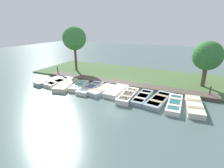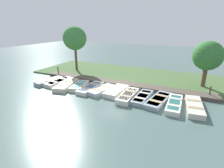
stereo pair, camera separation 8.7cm
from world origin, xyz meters
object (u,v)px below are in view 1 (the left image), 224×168
rowboat_4 (91,88)px  rowboat_7 (128,96)px  rowboat_6 (116,91)px  rowboat_10 (174,104)px  rowboat_8 (142,97)px  mooring_post_far (210,92)px  rowboat_0 (49,81)px  rowboat_3 (79,86)px  rowboat_5 (102,90)px  rowboat_1 (59,82)px  park_tree_far_left (74,39)px  park_tree_left (208,56)px  mooring_post_near (58,71)px  rowboat_2 (66,85)px  rowboat_9 (159,100)px  rowboat_11 (194,106)px

rowboat_4 → rowboat_7: bearing=84.5°
rowboat_6 → rowboat_10: size_ratio=0.87×
rowboat_8 → mooring_post_far: 5.67m
rowboat_0 → rowboat_3: bearing=104.2°
rowboat_4 → rowboat_5: size_ratio=1.08×
rowboat_5 → rowboat_8: (-0.01, 3.78, -0.03)m
rowboat_5 → rowboat_7: 2.65m
rowboat_0 → mooring_post_far: bearing=113.1°
rowboat_7 → mooring_post_far: (-2.99, 6.14, 0.31)m
rowboat_1 → rowboat_5: bearing=95.7°
rowboat_3 → park_tree_far_left: size_ratio=0.50×
rowboat_6 → park_tree_left: 9.03m
rowboat_10 → mooring_post_far: 3.84m
rowboat_7 → park_tree_left: (-5.54, 5.65, 2.87)m
rowboat_3 → mooring_post_near: 5.71m
rowboat_0 → park_tree_far_left: 6.68m
rowboat_1 → rowboat_4: (0.08, 3.87, -0.01)m
rowboat_6 → rowboat_4: bearing=-81.7°
rowboat_6 → park_tree_left: size_ratio=0.67×
rowboat_7 → rowboat_5: bearing=-98.3°
mooring_post_near → park_tree_far_left: (-2.57, 0.85, 3.66)m
mooring_post_near → rowboat_10: bearing=78.0°
rowboat_3 → rowboat_5: 2.53m
rowboat_1 → rowboat_2: bearing=77.5°
rowboat_9 → mooring_post_far: bearing=135.2°
rowboat_3 → mooring_post_near: bearing=-131.3°
rowboat_4 → rowboat_11: rowboat_11 is taller
rowboat_8 → rowboat_7: bearing=-72.3°
park_tree_left → park_tree_far_left: bearing=-90.1°
park_tree_left → rowboat_3: bearing=-64.2°
rowboat_10 → rowboat_3: bearing=-93.2°
rowboat_1 → rowboat_9: size_ratio=0.88×
rowboat_0 → rowboat_9: (-0.10, 11.38, -0.03)m
mooring_post_far → park_tree_left: 3.65m
mooring_post_near → park_tree_far_left: size_ratio=0.18×
rowboat_3 → park_tree_far_left: bearing=-154.7°
rowboat_11 → mooring_post_near: bearing=-107.3°
rowboat_2 → rowboat_8: (-0.35, 7.63, -0.05)m
rowboat_11 → park_tree_left: (-5.30, 0.59, 2.88)m
rowboat_7 → rowboat_0: bearing=-93.1°
rowboat_11 → rowboat_4: bearing=-97.8°
park_tree_far_left → rowboat_4: bearing=46.3°
park_tree_far_left → park_tree_left: park_tree_far_left is taller
rowboat_6 → rowboat_9: rowboat_6 is taller
rowboat_10 → mooring_post_far: bearing=139.0°
park_tree_far_left → rowboat_11: bearing=69.7°
rowboat_3 → rowboat_8: 6.31m
rowboat_11 → rowboat_1: bearing=-98.0°
rowboat_6 → mooring_post_near: size_ratio=2.88×
rowboat_8 → rowboat_6: bearing=-94.5°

